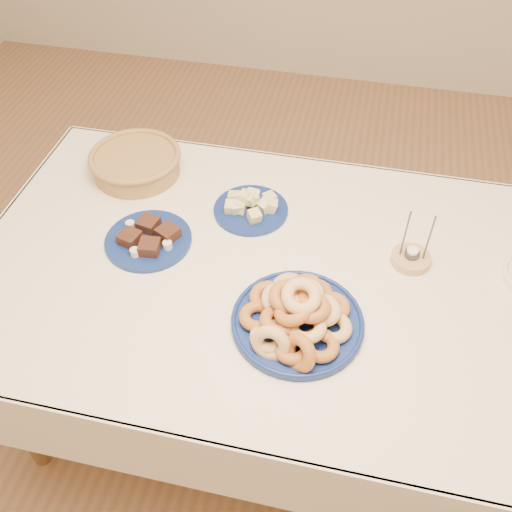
% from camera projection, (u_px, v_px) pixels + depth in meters
% --- Properties ---
extents(ground, '(5.00, 5.00, 0.00)m').
position_uv_depth(ground, '(259.00, 398.00, 2.20)').
color(ground, '#886040').
rests_on(ground, ground).
extents(dining_table, '(1.71, 1.11, 0.75)m').
position_uv_depth(dining_table, '(260.00, 291.00, 1.73)').
color(dining_table, brown).
rests_on(dining_table, ground).
extents(donut_platter, '(0.44, 0.44, 0.16)m').
position_uv_depth(donut_platter, '(297.00, 317.00, 1.48)').
color(donut_platter, navy).
rests_on(donut_platter, dining_table).
extents(melon_plate, '(0.29, 0.29, 0.08)m').
position_uv_depth(melon_plate, '(250.00, 206.00, 1.81)').
color(melon_plate, navy).
rests_on(melon_plate, dining_table).
extents(brownie_plate, '(0.31, 0.31, 0.05)m').
position_uv_depth(brownie_plate, '(149.00, 239.00, 1.72)').
color(brownie_plate, navy).
rests_on(brownie_plate, dining_table).
extents(wicker_basket, '(0.35, 0.35, 0.08)m').
position_uv_depth(wicker_basket, '(136.00, 162.00, 1.93)').
color(wicker_basket, brown).
rests_on(wicker_basket, dining_table).
extents(candle_holder, '(0.12, 0.12, 0.19)m').
position_uv_depth(candle_holder, '(411.00, 258.00, 1.66)').
color(candle_holder, tan).
rests_on(candle_holder, dining_table).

